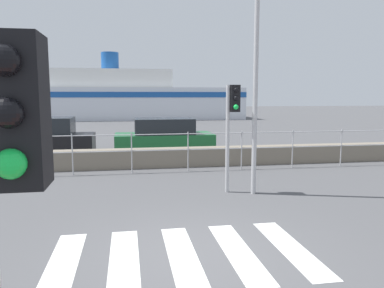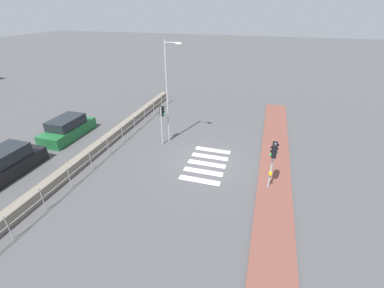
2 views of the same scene
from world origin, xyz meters
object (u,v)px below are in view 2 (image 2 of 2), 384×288
Objects in this scene: traffic_light_near at (274,154)px; parked_car_green at (68,129)px; traffic_light_far at (162,117)px; parked_car_black at (6,164)px; streetlamp at (169,84)px.

traffic_light_near is 0.64× the size of parked_car_green.
parked_car_green is at bearing 98.03° from traffic_light_far.
traffic_light_near is 8.12m from traffic_light_far.
parked_car_black is at bearing 130.30° from traffic_light_far.
traffic_light_far is at bearing 139.25° from streetlamp.
streetlamp is 10.81m from parked_car_black.
parked_car_green is (-1.03, 7.27, -1.39)m from traffic_light_far.
parked_car_black is 5.14m from parked_car_green.
parked_car_black is (-2.89, 14.70, -1.48)m from traffic_light_near.
traffic_light_near is 1.00× the size of traffic_light_far.
traffic_light_far is (3.28, 7.42, -0.12)m from traffic_light_near.
parked_car_black is at bearing 101.13° from traffic_light_near.
traffic_light_near is at bearing -118.55° from streetlamp.
parked_car_green is at bearing 81.29° from traffic_light_near.
traffic_light_far reaches higher than parked_car_green.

